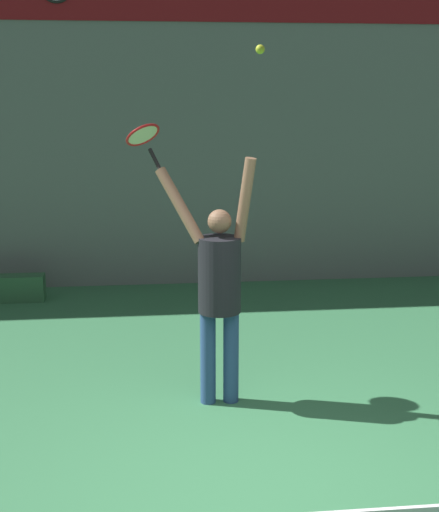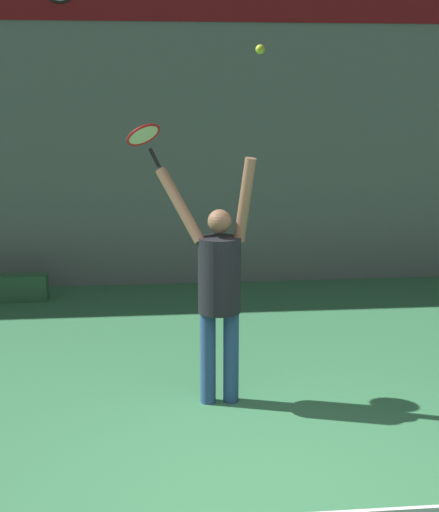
{
  "view_description": "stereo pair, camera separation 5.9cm",
  "coord_description": "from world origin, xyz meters",
  "px_view_note": "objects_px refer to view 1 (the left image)",
  "views": [
    {
      "loc": [
        -0.82,
        -3.98,
        2.56
      ],
      "look_at": [
        -0.21,
        1.6,
        1.27
      ],
      "focal_mm": 50.0,
      "sensor_mm": 36.0,
      "label": 1
    },
    {
      "loc": [
        -0.76,
        -3.99,
        2.56
      ],
      "look_at": [
        -0.21,
        1.6,
        1.27
      ],
      "focal_mm": 50.0,
      "sensor_mm": 36.0,
      "label": 2
    }
  ],
  "objects_px": {
    "tennis_player": "(219,284)",
    "tennis_ball": "(260,49)",
    "equipment_bag": "(13,288)",
    "tennis_racket": "(144,137)"
  },
  "relations": [
    {
      "from": "tennis_racket",
      "to": "equipment_bag",
      "type": "xyz_separation_m",
      "value": [
        -1.67,
        2.85,
        -2.03
      ]
    },
    {
      "from": "tennis_player",
      "to": "tennis_ball",
      "type": "distance_m",
      "value": 1.87
    },
    {
      "from": "tennis_player",
      "to": "equipment_bag",
      "type": "xyz_separation_m",
      "value": [
        -2.25,
        3.25,
        -0.87
      ]
    },
    {
      "from": "tennis_player",
      "to": "tennis_racket",
      "type": "xyz_separation_m",
      "value": [
        -0.58,
        0.4,
        1.17
      ]
    },
    {
      "from": "tennis_player",
      "to": "tennis_ball",
      "type": "xyz_separation_m",
      "value": [
        0.3,
        -0.09,
        1.84
      ]
    },
    {
      "from": "tennis_ball",
      "to": "equipment_bag",
      "type": "bearing_deg",
      "value": 127.34
    },
    {
      "from": "tennis_racket",
      "to": "tennis_ball",
      "type": "xyz_separation_m",
      "value": [
        0.88,
        -0.49,
        0.68
      ]
    },
    {
      "from": "tennis_racket",
      "to": "tennis_ball",
      "type": "height_order",
      "value": "tennis_ball"
    },
    {
      "from": "equipment_bag",
      "to": "tennis_ball",
      "type": "bearing_deg",
      "value": -52.66
    },
    {
      "from": "tennis_racket",
      "to": "equipment_bag",
      "type": "distance_m",
      "value": 3.88
    }
  ]
}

